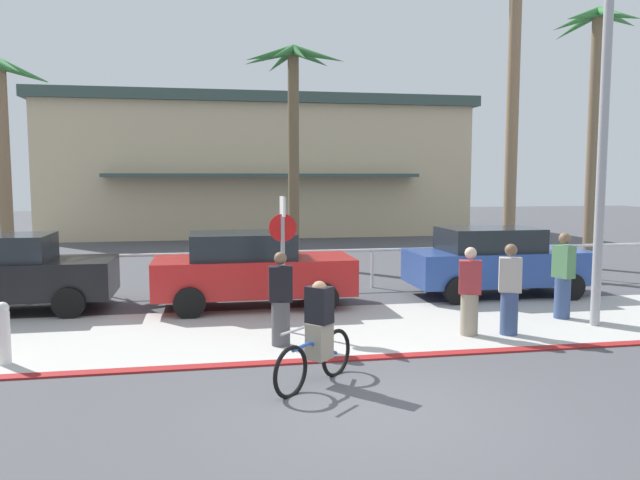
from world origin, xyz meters
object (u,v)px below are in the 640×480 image
Objects in this scene: cyclist_blue_0 at (317,336)px; pedestrian_1 at (281,303)px; streetlight_curb at (612,104)px; pedestrian_3 at (470,295)px; bollard_0 at (3,333)px; car_black_1 at (5,273)px; palm_tree_0 at (0,114)px; pedestrian_0 at (563,279)px; palm_tree_1 at (293,95)px; stop_sign_bike_lane at (283,244)px; pedestrian_2 at (510,293)px; car_red_2 at (251,269)px; car_blue_3 at (496,261)px; palm_tree_2 at (513,34)px; palm_tree_3 at (594,80)px.

cyclist_blue_0 is 0.91× the size of pedestrian_1.
streetlight_curb is 4.46m from pedestrian_3.
car_black_1 reaches higher than bollard_0.
palm_tree_0 reaches higher than pedestrian_0.
palm_tree_0 is 13.18m from cyclist_blue_0.
palm_tree_0 reaches higher than pedestrian_3.
palm_tree_1 is at bearing 115.36° from streetlight_curb.
stop_sign_bike_lane is 4.29m from pedestrian_2.
car_red_2 is 1.00× the size of car_blue_3.
pedestrian_0 is (-1.72, -5.79, -6.25)m from palm_tree_2.
palm_tree_0 is 1.41× the size of car_blue_3.
palm_tree_2 is (12.06, 7.11, 6.57)m from bollard_0.
bollard_0 is 15.46m from palm_tree_2.
palm_tree_2 is 1.18× the size of palm_tree_3.
pedestrian_1 is (-0.17, -0.99, -0.92)m from stop_sign_bike_lane.
palm_tree_3 is at bearing 37.13° from car_blue_3.
cyclist_blue_0 is 0.84× the size of pedestrian_0.
pedestrian_1 is 0.97× the size of pedestrian_2.
pedestrian_2 is (11.04, -8.38, -3.87)m from palm_tree_0.
palm_tree_2 is 12.06m from pedestrian_1.
palm_tree_3 reaches higher than stop_sign_bike_lane.
stop_sign_bike_lane is 2.56× the size of bollard_0.
car_black_1 is 2.93× the size of cyclist_blue_0.
palm_tree_0 is 13.78m from pedestrian_3.
car_red_2 is at bearing 100.14° from stop_sign_bike_lane.
palm_tree_2 reaches higher than palm_tree_3.
palm_tree_2 reaches higher than pedestrian_1.
palm_tree_3 is at bearing 11.04° from palm_tree_2.
cyclist_blue_0 is (-1.36, -11.89, -4.86)m from palm_tree_1.
car_blue_3 reaches higher than cyclist_blue_0.
pedestrian_3 is (3.23, 2.11, 0.07)m from cyclist_blue_0.
palm_tree_3 reaches higher than car_red_2.
car_blue_3 is 7.89m from cyclist_blue_0.
cyclist_blue_0 is at bearing -146.75° from pedestrian_3.
pedestrian_0 reaches higher than pedestrian_3.
palm_tree_2 is at bearing 23.60° from car_red_2.
cyclist_blue_0 is 0.88× the size of pedestrian_2.
car_red_2 is 6.64m from pedestrian_0.
pedestrian_3 is (3.76, -3.27, -0.11)m from car_red_2.
stop_sign_bike_lane is at bearing -46.57° from palm_tree_0.
palm_tree_1 is 1.63× the size of car_black_1.
car_red_2 is at bearing 41.46° from bollard_0.
palm_tree_0 is 14.77m from palm_tree_2.
car_blue_3 is at bearing 67.39° from pedestrian_2.
pedestrian_1 is (-1.63, -9.84, -4.80)m from palm_tree_1.
palm_tree_3 reaches higher than pedestrian_0.
pedestrian_0 is (10.33, 1.31, 0.32)m from bollard_0.
car_black_1 reaches higher than cyclist_blue_0.
palm_tree_1 is 10.90m from pedestrian_0.
car_black_1 is (-16.29, -3.62, -5.08)m from palm_tree_3.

